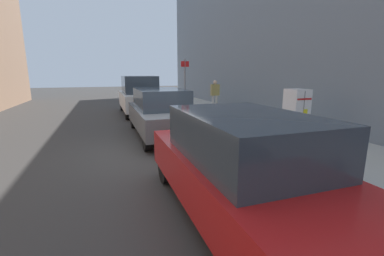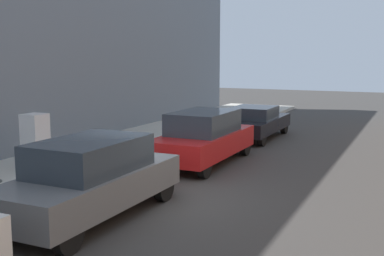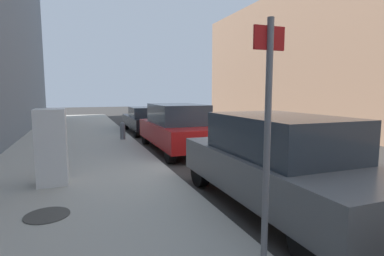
# 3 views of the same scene
# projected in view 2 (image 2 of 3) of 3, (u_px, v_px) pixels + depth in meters

# --- Properties ---
(ground_plane) EXTENTS (80.00, 80.00, 0.00)m
(ground_plane) POSITION_uv_depth(u_px,v_px,m) (154.00, 198.00, 11.93)
(ground_plane) COLOR #383533
(sidewalk_slab) EXTENTS (4.58, 44.00, 0.18)m
(sidewalk_slab) POSITION_uv_depth(u_px,v_px,m) (31.00, 178.00, 13.61)
(sidewalk_slab) COLOR #B2ADA0
(sidewalk_slab) RESTS_ON ground
(discarded_refrigerator) EXTENTS (0.61, 0.65, 1.63)m
(discarded_refrigerator) POSITION_uv_depth(u_px,v_px,m) (36.00, 141.00, 14.30)
(discarded_refrigerator) COLOR white
(discarded_refrigerator) RESTS_ON sidewalk_slab
(fire_hydrant) EXTENTS (0.22, 0.22, 0.73)m
(fire_hydrant) POSITION_uv_depth(u_px,v_px,m) (189.00, 133.00, 18.59)
(fire_hydrant) COLOR slate
(fire_hydrant) RESTS_ON sidewalk_slab
(parked_suv_gray) EXTENTS (1.89, 4.74, 1.74)m
(parked_suv_gray) POSITION_uv_depth(u_px,v_px,m) (91.00, 178.00, 10.36)
(parked_suv_gray) COLOR slate
(parked_suv_gray) RESTS_ON ground
(parked_suv_red) EXTENTS (1.89, 4.72, 1.72)m
(parked_suv_red) POSITION_uv_depth(u_px,v_px,m) (204.00, 137.00, 15.72)
(parked_suv_red) COLOR red
(parked_suv_red) RESTS_ON ground
(parked_sedan_dark) EXTENTS (1.89, 4.59, 1.38)m
(parked_sedan_dark) POSITION_uv_depth(u_px,v_px,m) (255.00, 122.00, 20.61)
(parked_sedan_dark) COLOR black
(parked_sedan_dark) RESTS_ON ground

